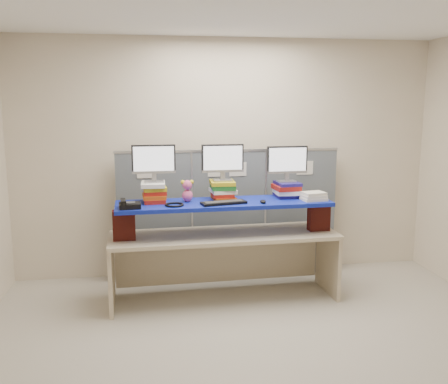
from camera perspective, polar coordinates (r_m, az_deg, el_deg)
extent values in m
cube|color=beige|center=(4.02, 4.65, 0.65)|extent=(5.00, 4.00, 2.80)
cube|color=beige|center=(4.47, 4.37, -17.27)|extent=(5.00, 4.00, 0.01)
cube|color=white|center=(4.03, 4.96, 20.64)|extent=(5.00, 4.00, 0.01)
cube|color=#4F565D|center=(5.79, -7.95, -2.96)|extent=(0.85, 0.05, 1.50)
cube|color=#4F565D|center=(5.86, 0.56, -2.69)|extent=(0.85, 0.05, 1.50)
cube|color=#4F565D|center=(6.06, 8.68, -2.38)|extent=(0.85, 0.05, 1.50)
cube|color=#BABCC2|center=(5.74, 0.57, 4.77)|extent=(2.60, 0.06, 0.03)
cube|color=silver|center=(5.66, -8.93, 2.37)|extent=(0.20, 0.00, 0.16)
cube|color=silver|center=(5.71, -0.87, 2.57)|extent=(0.20, 0.00, 0.16)
cube|color=silver|center=(5.75, 1.60, 2.62)|extent=(0.20, 0.00, 0.16)
cube|color=silver|center=(5.94, 9.22, 2.75)|extent=(0.20, 0.00, 0.16)
cube|color=#C7B697|center=(5.21, 0.00, -4.97)|extent=(2.38, 0.76, 0.04)
cube|color=#C7B697|center=(5.24, -12.75, -9.25)|extent=(0.06, 0.64, 0.68)
cube|color=#C7B697|center=(5.63, 11.80, -7.82)|extent=(0.06, 0.64, 0.68)
cube|color=maroon|center=(5.03, -11.35, -3.73)|extent=(0.22, 0.13, 0.30)
cube|color=maroon|center=(5.39, 10.78, -2.77)|extent=(0.22, 0.13, 0.30)
cube|color=#0A0E87|center=(5.13, 0.00, -1.32)|extent=(2.21, 0.62, 0.04)
cube|color=maroon|center=(5.15, -7.94, -0.90)|extent=(0.22, 0.31, 0.04)
cube|color=#B04C10|center=(5.14, -7.98, -0.47)|extent=(0.24, 0.28, 0.04)
cube|color=maroon|center=(5.15, -7.90, -0.01)|extent=(0.24, 0.27, 0.04)
cube|color=gold|center=(5.14, -7.93, 0.44)|extent=(0.24, 0.28, 0.04)
cube|color=white|center=(5.13, -8.11, 0.88)|extent=(0.24, 0.30, 0.04)
cube|color=#B04C10|center=(5.23, -0.04, -0.68)|extent=(0.24, 0.31, 0.03)
cube|color=maroon|center=(5.23, -0.20, -0.27)|extent=(0.22, 0.27, 0.04)
cube|color=white|center=(5.23, -0.12, 0.17)|extent=(0.27, 0.30, 0.04)
cube|color=#1B6826|center=(5.22, -0.14, 0.62)|extent=(0.25, 0.29, 0.05)
cube|color=gold|center=(5.21, -0.21, 1.08)|extent=(0.26, 0.30, 0.04)
cube|color=navy|center=(5.41, 7.20, -0.35)|extent=(0.25, 0.27, 0.04)
cube|color=white|center=(5.39, 7.09, 0.05)|extent=(0.23, 0.29, 0.04)
cube|color=maroon|center=(5.37, 7.11, 0.53)|extent=(0.27, 0.31, 0.05)
cube|color=navy|center=(5.38, 7.27, 0.98)|extent=(0.25, 0.31, 0.03)
cube|color=#949498|center=(5.13, -7.98, 1.18)|extent=(0.20, 0.13, 0.01)
cube|color=#949498|center=(5.12, -7.99, 1.69)|extent=(0.05, 0.04, 0.08)
cube|color=black|center=(5.09, -8.05, 3.75)|extent=(0.44, 0.04, 0.29)
cube|color=white|center=(5.07, -8.04, 3.72)|extent=(0.41, 0.02, 0.26)
cube|color=#949498|center=(5.20, -0.16, 1.35)|extent=(0.20, 0.13, 0.01)
cube|color=#949498|center=(5.20, -0.16, 1.85)|extent=(0.05, 0.04, 0.08)
cube|color=black|center=(5.17, -0.16, 3.88)|extent=(0.44, 0.04, 0.29)
cube|color=white|center=(5.15, -0.13, 3.86)|extent=(0.41, 0.02, 0.26)
cube|color=#949498|center=(5.38, 7.17, 1.23)|extent=(0.20, 0.13, 0.01)
cube|color=#949498|center=(5.37, 7.18, 1.72)|extent=(0.05, 0.04, 0.08)
cube|color=black|center=(5.34, 7.23, 3.68)|extent=(0.44, 0.04, 0.29)
cube|color=white|center=(5.33, 7.29, 3.66)|extent=(0.41, 0.02, 0.26)
cube|color=black|center=(5.00, -0.04, -1.24)|extent=(0.48, 0.25, 0.03)
cube|color=#2B2B2D|center=(5.00, -0.04, -1.08)|extent=(0.41, 0.18, 0.00)
ellipsoid|color=black|center=(5.06, 4.48, -1.09)|extent=(0.08, 0.11, 0.03)
cube|color=black|center=(4.89, -10.71, -1.53)|extent=(0.22, 0.20, 0.05)
cube|color=#2B2B2D|center=(4.89, -10.73, -1.19)|extent=(0.11, 0.11, 0.01)
cube|color=black|center=(4.88, -11.44, -1.07)|extent=(0.06, 0.19, 0.04)
torus|color=black|center=(4.94, -5.69, -1.46)|extent=(0.23, 0.23, 0.02)
ellipsoid|color=#DE5487|center=(5.12, -4.20, -0.43)|extent=(0.11, 0.10, 0.12)
sphere|color=#DE5487|center=(5.10, -4.22, 0.81)|extent=(0.10, 0.10, 0.10)
sphere|color=yellow|center=(5.09, -4.73, 1.12)|extent=(0.04, 0.04, 0.04)
sphere|color=yellow|center=(5.09, -3.72, 1.15)|extent=(0.04, 0.04, 0.04)
cube|color=#EDE7CA|center=(5.27, 10.20, -0.78)|extent=(0.27, 0.23, 0.03)
cube|color=#EDE7CA|center=(5.27, 10.21, -0.47)|extent=(0.26, 0.22, 0.03)
cube|color=#EDE7CA|center=(5.26, 10.22, -0.16)|extent=(0.25, 0.21, 0.03)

